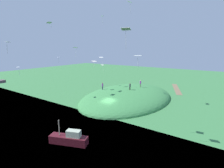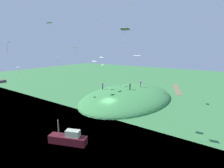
{
  "view_description": "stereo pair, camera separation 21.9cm",
  "coord_description": "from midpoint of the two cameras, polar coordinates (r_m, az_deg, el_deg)",
  "views": [
    {
      "loc": [
        -26.01,
        -18.57,
        12.12
      ],
      "look_at": [
        4.99,
        2.52,
        4.14
      ],
      "focal_mm": 26.86,
      "sensor_mm": 36.0,
      "label": 1
    },
    {
      "loc": [
        -25.89,
        -18.75,
        12.12
      ],
      "look_at": [
        4.99,
        2.52,
        4.14
      ],
      "focal_mm": 26.86,
      "sensor_mm": 36.0,
      "label": 2
    }
  ],
  "objects": [
    {
      "name": "ground_plane",
      "position": [
        34.18,
        -1.42,
        -8.76
      ],
      "size": [
        160.0,
        160.0,
        0.0
      ],
      "primitive_type": "plane",
      "color": "#387740"
    },
    {
      "name": "grass_hill",
      "position": [
        42.01,
        5.19,
        -4.81
      ],
      "size": [
        28.64,
        19.42,
        4.98
      ],
      "primitive_type": "ellipsoid",
      "color": "#3A8144",
      "rests_on": "ground_plane"
    },
    {
      "name": "dirt_path",
      "position": [
        54.82,
        20.99,
        -1.55
      ],
      "size": [
        14.14,
        6.26,
        0.04
      ],
      "primitive_type": "cube",
      "rotation": [
        0.0,
        0.0,
        0.34
      ],
      "color": "brown",
      "rests_on": "ground_plane"
    },
    {
      "name": "boat_on_lake",
      "position": [
        23.43,
        -14.57,
        -17.58
      ],
      "size": [
        2.96,
        5.13,
        3.14
      ],
      "rotation": [
        0.0,
        0.0,
        5.08
      ],
      "color": "#451119",
      "rests_on": "lake_water"
    },
    {
      "name": "person_near_shore",
      "position": [
        39.92,
        5.97,
        -0.56
      ],
      "size": [
        0.46,
        0.46,
        1.61
      ],
      "rotation": [
        0.0,
        0.0,
        6.18
      ],
      "color": "black",
      "rests_on": "grass_hill"
    },
    {
      "name": "person_on_hilltop",
      "position": [
        42.09,
        -3.4,
        -0.42
      ],
      "size": [
        0.47,
        0.47,
        1.78
      ],
      "rotation": [
        0.0,
        0.0,
        1.8
      ],
      "color": "#242743",
      "rests_on": "grass_hill"
    },
    {
      "name": "person_walking_path",
      "position": [
        43.7,
        9.54,
        0.49
      ],
      "size": [
        0.4,
        0.4,
        1.8
      ],
      "rotation": [
        0.0,
        0.0,
        3.05
      ],
      "color": "brown",
      "rests_on": "grass_hill"
    },
    {
      "name": "kite_0",
      "position": [
        44.84,
        -3.37,
        6.31
      ],
      "size": [
        0.86,
        0.62,
        2.08
      ],
      "color": "white"
    },
    {
      "name": "kite_1",
      "position": [
        40.31,
        -12.52,
        11.88
      ],
      "size": [
        1.09,
        1.21,
        2.3
      ],
      "color": "silver"
    },
    {
      "name": "kite_2",
      "position": [
        30.76,
        -32.18,
        11.78
      ],
      "size": [
        0.61,
        0.83,
        1.85
      ],
      "color": "silver"
    },
    {
      "name": "kite_3",
      "position": [
        20.37,
        4.4,
        17.84
      ],
      "size": [
        0.97,
        1.23,
        2.38
      ],
      "color": "white"
    },
    {
      "name": "kite_4",
      "position": [
        22.78,
        8.53,
        9.34
      ],
      "size": [
        0.8,
        1.05,
        1.69
      ],
      "color": "white"
    },
    {
      "name": "kite_5",
      "position": [
        36.71,
        5.73,
        25.97
      ],
      "size": [
        1.29,
        0.96,
        2.38
      ],
      "color": "white"
    },
    {
      "name": "kite_6",
      "position": [
        40.53,
        -3.47,
        21.82
      ],
      "size": [
        0.71,
        0.78,
        1.77
      ],
      "color": "white"
    },
    {
      "name": "kite_7",
      "position": [
        37.8,
        -6.29,
        7.64
      ],
      "size": [
        1.21,
        0.86,
        1.7
      ],
      "color": "silver"
    },
    {
      "name": "kite_8",
      "position": [
        36.59,
        -17.89,
        8.61
      ],
      "size": [
        0.88,
        1.0,
        1.24
      ],
      "color": "white"
    },
    {
      "name": "kite_9",
      "position": [
        42.26,
        -3.83,
        8.9
      ],
      "size": [
        1.0,
        1.07,
        1.95
      ],
      "color": "white"
    },
    {
      "name": "kite_10",
      "position": [
        37.62,
        -20.74,
        18.92
      ],
      "size": [
        1.05,
        0.71,
        1.27
      ],
      "color": "white"
    },
    {
      "name": "kite_11",
      "position": [
        32.31,
        -29.5,
        4.8
      ],
      "size": [
        0.61,
        0.74,
        1.48
      ],
      "color": "white"
    },
    {
      "name": "mooring_post",
      "position": [
        32.0,
        -4.87,
        -9.45
      ],
      "size": [
        0.14,
        0.14,
        0.87
      ],
      "primitive_type": "cylinder",
      "color": "brown",
      "rests_on": "ground_plane"
    }
  ]
}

